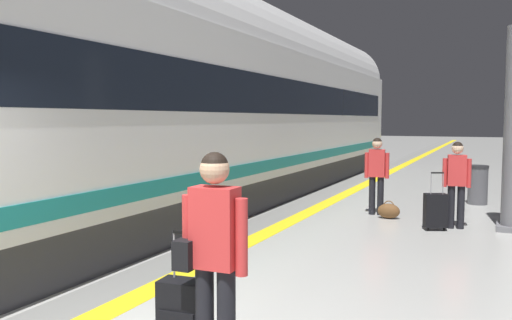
{
  "coord_description": "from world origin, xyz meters",
  "views": [
    {
      "loc": [
        2.74,
        -2.62,
        1.98
      ],
      "look_at": [
        -0.44,
        4.3,
        1.39
      ],
      "focal_mm": 36.71,
      "sensor_mm": 36.0,
      "label": 1
    }
  ],
  "objects_px": {
    "high_speed_train": "(176,93)",
    "passenger_mid": "(377,170)",
    "traveller_foreground": "(213,249)",
    "waste_bin": "(478,185)",
    "rolling_suitcase_foreground": "(183,319)",
    "passenger_near": "(457,178)",
    "suitcase_near": "(435,210)",
    "duffel_bag_mid": "(389,211)"
  },
  "relations": [
    {
      "from": "high_speed_train",
      "to": "passenger_mid",
      "type": "relative_size",
      "value": 17.43
    },
    {
      "from": "traveller_foreground",
      "to": "waste_bin",
      "type": "distance_m",
      "value": 9.89
    },
    {
      "from": "passenger_mid",
      "to": "rolling_suitcase_foreground",
      "type": "bearing_deg",
      "value": -90.17
    },
    {
      "from": "passenger_near",
      "to": "waste_bin",
      "type": "bearing_deg",
      "value": 85.08
    },
    {
      "from": "passenger_mid",
      "to": "waste_bin",
      "type": "xyz_separation_m",
      "value": [
        1.87,
        2.33,
        -0.47
      ]
    },
    {
      "from": "traveller_foreground",
      "to": "passenger_mid",
      "type": "bearing_deg",
      "value": 92.4
    },
    {
      "from": "suitcase_near",
      "to": "duffel_bag_mid",
      "type": "height_order",
      "value": "suitcase_near"
    },
    {
      "from": "high_speed_train",
      "to": "duffel_bag_mid",
      "type": "distance_m",
      "value": 4.85
    },
    {
      "from": "rolling_suitcase_foreground",
      "to": "waste_bin",
      "type": "distance_m",
      "value": 9.85
    },
    {
      "from": "passenger_near",
      "to": "suitcase_near",
      "type": "distance_m",
      "value": 0.72
    },
    {
      "from": "high_speed_train",
      "to": "waste_bin",
      "type": "distance_m",
      "value": 7.24
    },
    {
      "from": "waste_bin",
      "to": "high_speed_train",
      "type": "bearing_deg",
      "value": -142.0
    },
    {
      "from": "duffel_bag_mid",
      "to": "passenger_near",
      "type": "bearing_deg",
      "value": -19.49
    },
    {
      "from": "rolling_suitcase_foreground",
      "to": "waste_bin",
      "type": "relative_size",
      "value": 1.19
    },
    {
      "from": "rolling_suitcase_foreground",
      "to": "waste_bin",
      "type": "height_order",
      "value": "rolling_suitcase_foreground"
    },
    {
      "from": "duffel_bag_mid",
      "to": "waste_bin",
      "type": "distance_m",
      "value": 3.09
    },
    {
      "from": "rolling_suitcase_foreground",
      "to": "suitcase_near",
      "type": "xyz_separation_m",
      "value": [
        1.3,
        6.23,
        -0.02
      ]
    },
    {
      "from": "passenger_mid",
      "to": "waste_bin",
      "type": "distance_m",
      "value": 3.02
    },
    {
      "from": "high_speed_train",
      "to": "waste_bin",
      "type": "relative_size",
      "value": 30.62
    },
    {
      "from": "duffel_bag_mid",
      "to": "waste_bin",
      "type": "bearing_deg",
      "value": 59.79
    },
    {
      "from": "duffel_bag_mid",
      "to": "suitcase_near",
      "type": "bearing_deg",
      "value": -38.87
    },
    {
      "from": "rolling_suitcase_foreground",
      "to": "duffel_bag_mid",
      "type": "bearing_deg",
      "value": 87.2
    },
    {
      "from": "passenger_near",
      "to": "duffel_bag_mid",
      "type": "distance_m",
      "value": 1.56
    },
    {
      "from": "high_speed_train",
      "to": "traveller_foreground",
      "type": "relative_size",
      "value": 16.01
    },
    {
      "from": "passenger_near",
      "to": "duffel_bag_mid",
      "type": "relative_size",
      "value": 3.59
    },
    {
      "from": "high_speed_train",
      "to": "passenger_near",
      "type": "height_order",
      "value": "high_speed_train"
    },
    {
      "from": "high_speed_train",
      "to": "passenger_mid",
      "type": "height_order",
      "value": "high_speed_train"
    },
    {
      "from": "traveller_foreground",
      "to": "passenger_mid",
      "type": "xyz_separation_m",
      "value": [
        -0.31,
        7.42,
        -0.08
      ]
    },
    {
      "from": "passenger_mid",
      "to": "duffel_bag_mid",
      "type": "height_order",
      "value": "passenger_mid"
    },
    {
      "from": "suitcase_near",
      "to": "waste_bin",
      "type": "xyz_separation_m",
      "value": [
        0.59,
        3.43,
        0.1
      ]
    },
    {
      "from": "high_speed_train",
      "to": "passenger_near",
      "type": "bearing_deg",
      "value": 12.62
    },
    {
      "from": "duffel_bag_mid",
      "to": "waste_bin",
      "type": "xyz_separation_m",
      "value": [
        1.55,
        2.66,
        0.3
      ]
    },
    {
      "from": "suitcase_near",
      "to": "high_speed_train",
      "type": "bearing_deg",
      "value": -170.18
    },
    {
      "from": "traveller_foreground",
      "to": "duffel_bag_mid",
      "type": "relative_size",
      "value": 3.96
    },
    {
      "from": "suitcase_near",
      "to": "traveller_foreground",
      "type": "bearing_deg",
      "value": -98.7
    },
    {
      "from": "traveller_foreground",
      "to": "rolling_suitcase_foreground",
      "type": "bearing_deg",
      "value": 164.86
    },
    {
      "from": "traveller_foreground",
      "to": "duffel_bag_mid",
      "type": "xyz_separation_m",
      "value": [
        0.01,
        7.1,
        -0.85
      ]
    },
    {
      "from": "passenger_mid",
      "to": "waste_bin",
      "type": "relative_size",
      "value": 1.76
    },
    {
      "from": "duffel_bag_mid",
      "to": "traveller_foreground",
      "type": "bearing_deg",
      "value": -90.07
    },
    {
      "from": "passenger_near",
      "to": "duffel_bag_mid",
      "type": "bearing_deg",
      "value": 160.51
    },
    {
      "from": "suitcase_near",
      "to": "passenger_mid",
      "type": "xyz_separation_m",
      "value": [
        -1.28,
        1.1,
        0.57
      ]
    },
    {
      "from": "duffel_bag_mid",
      "to": "waste_bin",
      "type": "relative_size",
      "value": 0.48
    }
  ]
}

